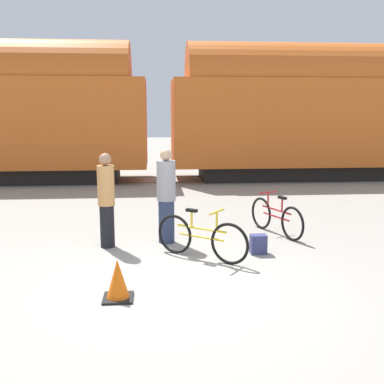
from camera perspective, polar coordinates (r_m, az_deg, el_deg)
name	(u,v)px	position (r m, az deg, el deg)	size (l,w,h in m)	color
ground_plane	(169,283)	(6.69, -2.89, -11.45)	(80.00, 80.00, 0.00)	gray
freight_train	(159,109)	(16.57, -4.19, 10.51)	(56.57, 2.81, 4.97)	black
rail_near	(160,182)	(16.04, -4.05, 1.22)	(68.57, 0.07, 0.01)	#4C4238
rail_far	(160,177)	(17.46, -4.11, 1.93)	(68.57, 0.07, 0.01)	#4C4238
bicycle_maroon	(276,217)	(9.29, 10.62, -3.15)	(0.68, 1.61, 0.84)	black
bicycle_yellow	(201,238)	(7.62, 1.17, -5.81)	(1.45, 1.12, 0.87)	black
person_in_tan	(106,200)	(8.32, -10.82, -1.00)	(0.31, 0.31, 1.74)	black
person_in_grey	(166,196)	(8.48, -3.29, -0.54)	(0.36, 0.36, 1.79)	#283351
backpack	(258,244)	(8.03, 8.42, -6.58)	(0.28, 0.20, 0.34)	navy
traffic_cone	(118,281)	(6.14, -9.41, -11.06)	(0.40, 0.40, 0.55)	black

